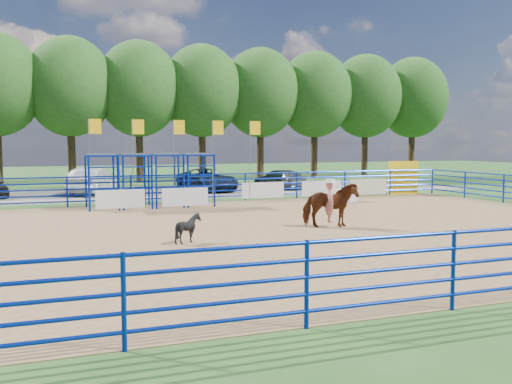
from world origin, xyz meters
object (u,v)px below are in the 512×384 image
Objects in this scene: announcer_table at (345,195)px; calf at (188,228)px; car_c at (207,180)px; horse_and_rider at (330,202)px; car_d at (279,179)px; car_b at (93,181)px.

calf reaches higher than announcer_table.
calf is 0.18× the size of car_c.
horse_and_rider is at bearing -122.81° from announcer_table.
horse_and_rider reaches higher than car_d.
horse_and_rider reaches higher than car_c.
car_b is 12.12m from car_d.
announcer_table is at bearing 57.19° from horse_and_rider.
announcer_table is at bearing 74.77° from car_d.
calf is at bearing -139.45° from announcer_table.
announcer_table is 0.30× the size of car_d.
car_d is (5.03, 0.09, -0.08)m from car_c.
car_c is at bearing -13.30° from car_d.
calf is 19.09m from car_c.
car_c reaches higher than calf.
car_c is (0.13, 16.89, -0.21)m from horse_and_rider.
calf is at bearing 118.01° from car_b.
calf is at bearing 45.24° from car_d.
car_c is at bearing -4.62° from calf.
announcer_table is at bearing 165.79° from car_b.
announcer_table is at bearing -73.40° from car_c.
car_d is at bearing -156.84° from car_b.
car_d is at bearing -17.61° from calf.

